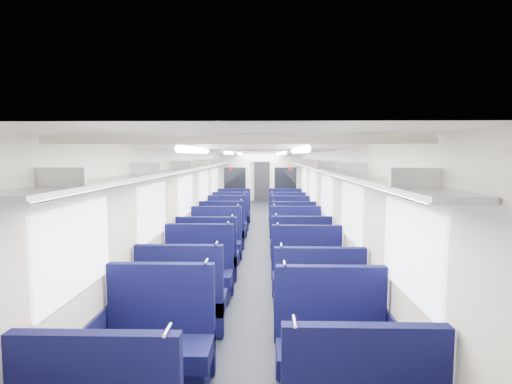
# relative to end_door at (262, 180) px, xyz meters

# --- Properties ---
(floor) EXTENTS (2.80, 18.00, 0.01)m
(floor) POSITION_rel_end_door_xyz_m (0.00, -8.94, -1.00)
(floor) COLOR black
(floor) RESTS_ON ground
(ceiling) EXTENTS (2.80, 18.00, 0.01)m
(ceiling) POSITION_rel_end_door_xyz_m (0.00, -8.94, 1.35)
(ceiling) COLOR silver
(ceiling) RESTS_ON wall_left
(wall_left) EXTENTS (0.02, 18.00, 2.35)m
(wall_left) POSITION_rel_end_door_xyz_m (-1.40, -8.94, 0.18)
(wall_left) COLOR beige
(wall_left) RESTS_ON floor
(dado_left) EXTENTS (0.03, 17.90, 0.70)m
(dado_left) POSITION_rel_end_door_xyz_m (-1.39, -8.94, -0.65)
(dado_left) COLOR black
(dado_left) RESTS_ON floor
(wall_right) EXTENTS (0.02, 18.00, 2.35)m
(wall_right) POSITION_rel_end_door_xyz_m (1.40, -8.94, 0.18)
(wall_right) COLOR beige
(wall_right) RESTS_ON floor
(dado_right) EXTENTS (0.03, 17.90, 0.70)m
(dado_right) POSITION_rel_end_door_xyz_m (1.39, -8.94, -0.65)
(dado_right) COLOR black
(dado_right) RESTS_ON floor
(wall_far) EXTENTS (2.80, 0.02, 2.35)m
(wall_far) POSITION_rel_end_door_xyz_m (0.00, 0.06, 0.18)
(wall_far) COLOR beige
(wall_far) RESTS_ON floor
(luggage_rack_left) EXTENTS (0.36, 17.40, 0.18)m
(luggage_rack_left) POSITION_rel_end_door_xyz_m (-1.21, -8.94, 0.97)
(luggage_rack_left) COLOR #B2B5BA
(luggage_rack_left) RESTS_ON wall_left
(luggage_rack_right) EXTENTS (0.36, 17.40, 0.18)m
(luggage_rack_right) POSITION_rel_end_door_xyz_m (1.21, -8.94, 0.97)
(luggage_rack_right) COLOR #B2B5BA
(luggage_rack_right) RESTS_ON wall_right
(windows) EXTENTS (2.78, 15.60, 0.75)m
(windows) POSITION_rel_end_door_xyz_m (0.00, -9.40, 0.42)
(windows) COLOR white
(windows) RESTS_ON wall_left
(ceiling_fittings) EXTENTS (2.70, 16.06, 0.11)m
(ceiling_fittings) POSITION_rel_end_door_xyz_m (0.00, -9.20, 1.29)
(ceiling_fittings) COLOR beige
(ceiling_fittings) RESTS_ON ceiling
(end_door) EXTENTS (0.75, 0.06, 2.00)m
(end_door) POSITION_rel_end_door_xyz_m (0.00, 0.00, 0.00)
(end_door) COLOR black
(end_door) RESTS_ON floor
(bulkhead) EXTENTS (2.80, 0.10, 2.35)m
(bulkhead) POSITION_rel_end_door_xyz_m (-0.00, -5.77, 0.23)
(bulkhead) COLOR beige
(bulkhead) RESTS_ON floor
(seat_2) EXTENTS (1.06, 0.58, 1.18)m
(seat_2) POSITION_rel_end_door_xyz_m (-0.83, -16.00, -0.64)
(seat_2) COLOR #0C0D3A
(seat_2) RESTS_ON floor
(seat_3) EXTENTS (1.06, 0.58, 1.18)m
(seat_3) POSITION_rel_end_door_xyz_m (0.83, -16.05, -0.64)
(seat_3) COLOR #0C0D3A
(seat_3) RESTS_ON floor
(seat_4) EXTENTS (1.06, 0.58, 1.18)m
(seat_4) POSITION_rel_end_door_xyz_m (-0.83, -14.88, -0.64)
(seat_4) COLOR #0C0D3A
(seat_4) RESTS_ON floor
(seat_5) EXTENTS (1.06, 0.58, 1.18)m
(seat_5) POSITION_rel_end_door_xyz_m (0.83, -14.98, -0.64)
(seat_5) COLOR #0C0D3A
(seat_5) RESTS_ON floor
(seat_6) EXTENTS (1.06, 0.58, 1.18)m
(seat_6) POSITION_rel_end_door_xyz_m (-0.83, -13.71, -0.64)
(seat_6) COLOR #0C0D3A
(seat_6) RESTS_ON floor
(seat_7) EXTENTS (1.06, 0.58, 1.18)m
(seat_7) POSITION_rel_end_door_xyz_m (0.83, -13.78, -0.64)
(seat_7) COLOR #0C0D3A
(seat_7) RESTS_ON floor
(seat_8) EXTENTS (1.06, 0.58, 1.18)m
(seat_8) POSITION_rel_end_door_xyz_m (-0.83, -12.69, -0.64)
(seat_8) COLOR #0C0D3A
(seat_8) RESTS_ON floor
(seat_9) EXTENTS (1.06, 0.58, 1.18)m
(seat_9) POSITION_rel_end_door_xyz_m (0.83, -12.58, -0.64)
(seat_9) COLOR #0C0D3A
(seat_9) RESTS_ON floor
(seat_10) EXTENTS (1.06, 0.58, 1.18)m
(seat_10) POSITION_rel_end_door_xyz_m (-0.83, -11.53, -0.64)
(seat_10) COLOR #0C0D3A
(seat_10) RESTS_ON floor
(seat_11) EXTENTS (1.06, 0.58, 1.18)m
(seat_11) POSITION_rel_end_door_xyz_m (0.83, -11.45, -0.64)
(seat_11) COLOR #0C0D3A
(seat_11) RESTS_ON floor
(seat_12) EXTENTS (1.06, 0.58, 1.18)m
(seat_12) POSITION_rel_end_door_xyz_m (-0.83, -10.26, -0.64)
(seat_12) COLOR #0C0D3A
(seat_12) RESTS_ON floor
(seat_13) EXTENTS (1.06, 0.58, 1.18)m
(seat_13) POSITION_rel_end_door_xyz_m (0.83, -10.32, -0.64)
(seat_13) COLOR #0C0D3A
(seat_13) RESTS_ON floor
(seat_14) EXTENTS (1.06, 0.58, 1.18)m
(seat_14) POSITION_rel_end_door_xyz_m (-0.83, -9.18, -0.64)
(seat_14) COLOR #0C0D3A
(seat_14) RESTS_ON floor
(seat_15) EXTENTS (1.06, 0.58, 1.18)m
(seat_15) POSITION_rel_end_door_xyz_m (0.83, -9.27, -0.64)
(seat_15) COLOR #0C0D3A
(seat_15) RESTS_ON floor
(seat_16) EXTENTS (1.06, 0.58, 1.18)m
(seat_16) POSITION_rel_end_door_xyz_m (-0.83, -7.91, -0.64)
(seat_16) COLOR #0C0D3A
(seat_16) RESTS_ON floor
(seat_17) EXTENTS (1.06, 0.58, 1.18)m
(seat_17) POSITION_rel_end_door_xyz_m (0.83, -7.93, -0.64)
(seat_17) COLOR #0C0D3A
(seat_17) RESTS_ON floor
(seat_18) EXTENTS (1.06, 0.58, 1.18)m
(seat_18) POSITION_rel_end_door_xyz_m (-0.83, -6.98, -0.64)
(seat_18) COLOR #0C0D3A
(seat_18) RESTS_ON floor
(seat_19) EXTENTS (1.06, 0.58, 1.18)m
(seat_19) POSITION_rel_end_door_xyz_m (0.83, -6.92, -0.64)
(seat_19) COLOR #0C0D3A
(seat_19) RESTS_ON floor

